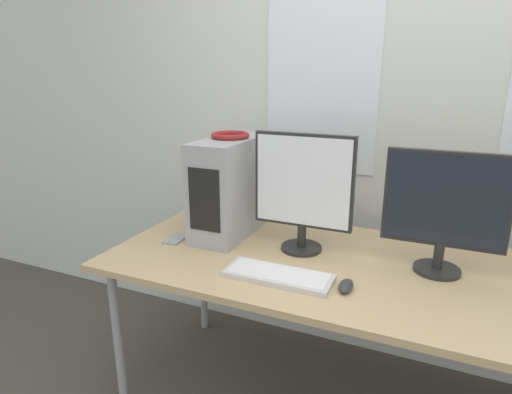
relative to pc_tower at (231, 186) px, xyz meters
name	(u,v)px	position (x,y,z in m)	size (l,w,h in m)	color
wall_back	(439,105)	(0.86, 0.44, 0.37)	(8.00, 0.07, 2.70)	silver
desk	(415,285)	(0.86, -0.14, -0.27)	(2.50, 0.89, 0.75)	tan
pc_tower	(231,186)	(0.00, 0.00, 0.00)	(0.21, 0.50, 0.46)	#9E9EA3
headphones	(230,135)	(0.00, 0.00, 0.24)	(0.18, 0.18, 0.03)	maroon
monitor_main	(303,188)	(0.38, -0.08, 0.05)	(0.43, 0.18, 0.51)	black
monitor_right_near	(445,208)	(0.93, -0.07, 0.03)	(0.44, 0.18, 0.48)	black
keyboard	(279,275)	(0.38, -0.37, -0.22)	(0.41, 0.16, 0.02)	silver
mouse	(346,286)	(0.64, -0.35, -0.21)	(0.05, 0.10, 0.03)	#2D2D2D
cell_phone	(176,239)	(-0.19, -0.20, -0.22)	(0.08, 0.14, 0.01)	#99999E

